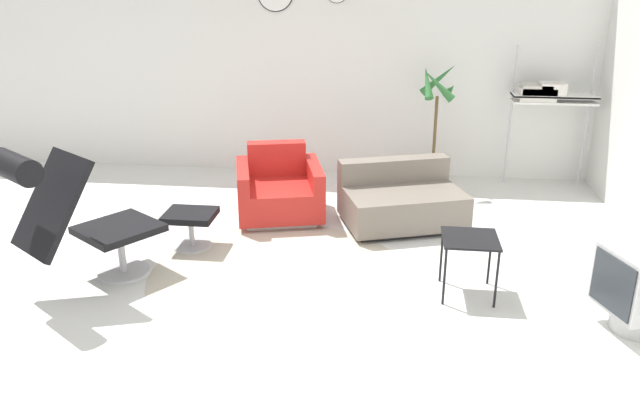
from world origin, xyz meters
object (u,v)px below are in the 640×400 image
Objects in this scene: ottoman at (191,222)px; armchair_red at (279,192)px; side_table at (470,244)px; lounge_chair at (69,207)px; potted_plant at (434,144)px; shelf_unit at (546,95)px; couch_low at (401,202)px.

ottoman is 1.12m from armchair_red.
lounge_chair is at bearing -174.46° from side_table.
side_table is at bearing -14.02° from ottoman.
shelf_unit is (1.23, 0.12, 0.59)m from potted_plant.
couch_low is 0.82× the size of shelf_unit.
couch_low is 1.54m from side_table.
armchair_red reaches higher than ottoman.
shelf_unit is (4.20, 3.10, 0.40)m from lounge_chair.
side_table is (3.11, 0.30, -0.28)m from lounge_chair.
ottoman is 2.55m from side_table.
potted_plant is at bearing 41.57° from ottoman.
side_table is 0.30× the size of shelf_unit.
lounge_chair reaches higher than couch_low.
side_table is 2.68m from potted_plant.
couch_low is at bearing -106.89° from potted_plant.
side_table is at bearing -86.83° from potted_plant.
armchair_red is at bearing -144.81° from potted_plant.
armchair_red is 2.35m from side_table.
couch_low is 2.29m from shelf_unit.
couch_low is at bearing 68.91° from lounge_chair.
lounge_chair is 3.14m from side_table.
shelf_unit is (3.55, 2.18, 0.86)m from ottoman.
couch_low is 1.33m from potted_plant.
lounge_chair is 1.19× the size of armchair_red.
ottoman is 4.26m from shelf_unit.
shelf_unit is (1.08, 2.80, 0.68)m from side_table.
armchair_red is (1.32, 1.81, -0.45)m from lounge_chair.
armchair_red is 0.63× the size of shelf_unit.
lounge_chair is 2.29m from armchair_red.
shelf_unit is (2.88, 1.29, 0.85)m from armchair_red.
armchair_red is at bearing 53.16° from ottoman.
ottoman is 0.34× the size of couch_low.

